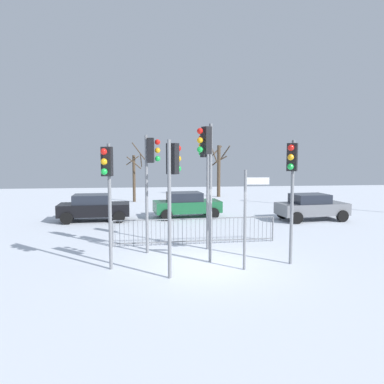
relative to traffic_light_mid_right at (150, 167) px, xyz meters
name	(u,v)px	position (x,y,z in m)	size (l,w,h in m)	color
ground_plane	(207,265)	(1.81, -1.76, -3.19)	(60.00, 60.00, 0.00)	silver
traffic_light_mid_right	(150,167)	(0.00, 0.00, 0.00)	(0.57, 0.35, 4.35)	slate
traffic_light_foreground_right	(108,178)	(-1.33, -1.99, -0.26)	(0.37, 0.56, 3.99)	slate
traffic_light_mid_left	(292,174)	(4.55, -2.07, -0.17)	(0.43, 0.51, 4.12)	slate
traffic_light_foreground_left	(206,163)	(2.10, 0.46, 0.14)	(0.42, 0.52, 4.55)	slate
traffic_light_rear_right	(207,162)	(1.86, -1.47, 0.22)	(0.54, 0.39, 4.67)	slate
traffic_light_rear_left	(172,177)	(0.62, -2.84, -0.20)	(0.46, 0.47, 4.08)	slate
direction_sign_post	(247,214)	(2.98, -2.40, -1.41)	(0.79, 0.14, 3.18)	slate
pedestrian_guard_railing	(195,231)	(1.81, 1.22, -2.64)	(6.68, 0.31, 1.07)	slate
car_grey_far	(311,207)	(8.92, 6.06, -2.42)	(3.95, 2.24, 1.47)	slate
car_green_near	(186,204)	(2.11, 7.79, -2.42)	(3.97, 2.30, 1.47)	#195933
car_black_mid	(94,207)	(-3.08, 7.20, -2.42)	(3.87, 2.06, 1.47)	black
bare_tree_left	(219,169)	(5.98, 18.23, -0.75)	(1.87, 1.58, 4.42)	#473828
bare_tree_centre	(135,175)	(-1.11, 15.51, -1.13)	(1.62, 1.63, 4.54)	#473828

